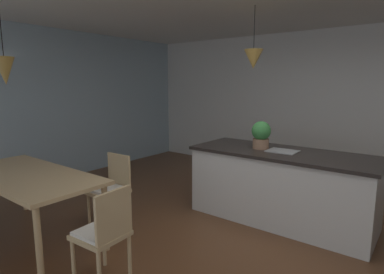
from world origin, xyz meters
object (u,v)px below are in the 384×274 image
potted_plant_on_island (261,134)px  chair_far_right (112,187)px  kitchen_island (281,185)px  chair_kitchen_end (104,232)px  dining_table (27,180)px

potted_plant_on_island → chair_far_right: bearing=-133.2°
kitchen_island → potted_plant_on_island: (-0.30, -0.00, 0.63)m
potted_plant_on_island → kitchen_island: bearing=0.0°
chair_kitchen_end → kitchen_island: bearing=72.4°
chair_kitchen_end → potted_plant_on_island: 2.31m
dining_table → chair_far_right: (0.44, 0.80, -0.21)m
chair_far_right → potted_plant_on_island: 2.01m
kitchen_island → potted_plant_on_island: 0.69m
chair_kitchen_end → potted_plant_on_island: bearing=79.7°
dining_table → kitchen_island: bearing=47.0°
dining_table → chair_far_right: chair_far_right is taller
potted_plant_on_island → dining_table: bearing=-128.5°
dining_table → potted_plant_on_island: size_ratio=5.46×
kitchen_island → potted_plant_on_island: size_ratio=6.30×
chair_far_right → kitchen_island: kitchen_island is taller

